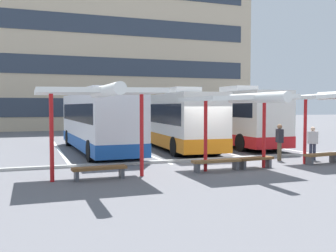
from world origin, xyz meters
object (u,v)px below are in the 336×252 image
object	(u,v)px
waiting_passenger_0	(280,139)
waiting_passenger_1	(313,141)
waiting_shelter_0	(99,93)
bench_0	(99,170)
coach_bus_2	(227,118)
bench_1	(217,162)
coach_bus_0	(98,122)
bench_3	(322,156)
bench_2	(256,160)
coach_bus_1	(176,121)
waiting_shelter_1	(240,100)

from	to	relation	value
waiting_passenger_0	waiting_passenger_1	bearing A→B (deg)	-16.88
waiting_shelter_0	bench_0	world-z (taller)	waiting_shelter_0
coach_bus_2	bench_1	bearing A→B (deg)	-120.60
coach_bus_0	waiting_shelter_0	xyz separation A→B (m)	(-1.34, -8.37, 1.29)
bench_0	bench_3	bearing A→B (deg)	2.66
bench_0	bench_3	world-z (taller)	same
coach_bus_2	bench_2	xyz separation A→B (m)	(-3.49, -8.84, -1.42)
coach_bus_1	waiting_shelter_1	bearing A→B (deg)	-93.15
waiting_shelter_1	waiting_passenger_0	size ratio (longest dim) A/B	2.92
bench_1	waiting_passenger_0	size ratio (longest dim) A/B	1.19
bench_1	bench_0	bearing A→B (deg)	-177.36
coach_bus_0	bench_2	distance (m)	9.49
coach_bus_2	bench_3	xyz separation A→B (m)	(-0.06, -8.70, -1.42)
waiting_shelter_1	bench_3	world-z (taller)	waiting_shelter_1
bench_3	waiting_passenger_0	world-z (taller)	waiting_passenger_0
bench_3	waiting_passenger_0	distance (m)	1.97
bench_0	waiting_passenger_1	bearing A→B (deg)	8.38
coach_bus_0	bench_3	size ratio (longest dim) A/B	6.17
coach_bus_0	waiting_passenger_0	bearing A→B (deg)	-40.65
bench_3	waiting_passenger_1	xyz separation A→B (m)	(0.39, 1.05, 0.55)
coach_bus_0	coach_bus_1	world-z (taller)	coach_bus_1
bench_2	bench_3	xyz separation A→B (m)	(3.43, 0.14, 0.01)
bench_1	bench_3	xyz separation A→B (m)	(5.23, 0.24, -0.01)
coach_bus_1	coach_bus_2	size ratio (longest dim) A/B	0.98
waiting_passenger_0	bench_3	bearing A→B (deg)	-53.45
bench_0	bench_2	xyz separation A→B (m)	(6.36, 0.31, -0.01)
bench_2	waiting_passenger_0	bearing A→B (deg)	35.34
waiting_shelter_1	bench_1	distance (m)	2.59
coach_bus_1	waiting_passenger_1	xyz separation A→B (m)	(4.27, -6.71, -0.76)
waiting_shelter_1	coach_bus_2	bearing A→B (deg)	64.20
coach_bus_2	waiting_shelter_0	xyz separation A→B (m)	(-9.85, -9.27, 1.19)
coach_bus_1	bench_3	bearing A→B (deg)	-63.43
bench_0	coach_bus_2	bearing A→B (deg)	42.90
waiting_shelter_0	bench_3	distance (m)	10.15
coach_bus_1	bench_0	size ratio (longest dim) A/B	5.38
coach_bus_2	waiting_shelter_1	distance (m)	10.14
waiting_shelter_1	bench_3	distance (m)	4.98
waiting_passenger_0	waiting_shelter_0	bearing A→B (deg)	-166.57
coach_bus_2	waiting_passenger_0	xyz separation A→B (m)	(-1.18, -7.20, -0.78)
coach_bus_2	waiting_passenger_1	xyz separation A→B (m)	(0.32, -7.66, -0.87)
coach_bus_2	bench_3	bearing A→B (deg)	-90.42
waiting_shelter_1	bench_1	xyz separation A→B (m)	(-0.90, 0.14, -2.42)
coach_bus_0	waiting_passenger_1	distance (m)	11.15
waiting_shelter_0	bench_2	bearing A→B (deg)	3.87
coach_bus_0	waiting_shelter_1	xyz separation A→B (m)	(4.12, -8.18, 1.11)
coach_bus_2	bench_0	size ratio (longest dim) A/B	5.50
waiting_shelter_0	bench_2	size ratio (longest dim) A/B	3.13
coach_bus_1	bench_2	size ratio (longest dim) A/B	6.42
waiting_passenger_0	waiting_passenger_1	distance (m)	1.57
bench_1	bench_3	bearing A→B (deg)	2.67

